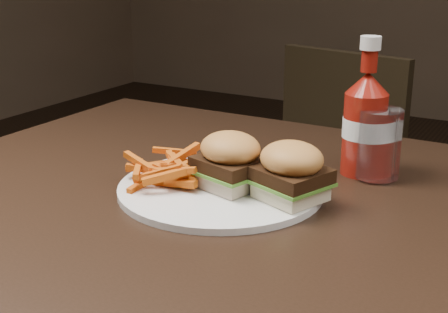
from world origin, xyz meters
The scene contains 8 objects.
dining_table centered at (0.00, 0.00, 0.73)m, with size 1.20×0.80×0.04m, color black.
chair_far centered at (-0.17, 0.96, 0.43)m, with size 0.38×0.38×0.04m, color black.
plate centered at (-0.11, 0.00, 0.76)m, with size 0.29×0.29×0.01m, color white.
sandwich_half_a centered at (-0.10, 0.00, 0.77)m, with size 0.08×0.07×0.02m, color beige.
sandwich_half_b centered at (-0.01, 0.00, 0.77)m, with size 0.08×0.07×0.02m, color beige.
fries_pile centered at (-0.19, -0.01, 0.78)m, with size 0.12×0.12×0.05m, color red, non-canonical shape.
ketchup_bottle centered at (0.04, 0.18, 0.81)m, with size 0.06×0.06×0.13m, color maroon.
tumbler centered at (0.06, 0.17, 0.81)m, with size 0.07×0.07×0.10m, color white.
Camera 1 is at (0.30, -0.71, 1.08)m, focal length 50.00 mm.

